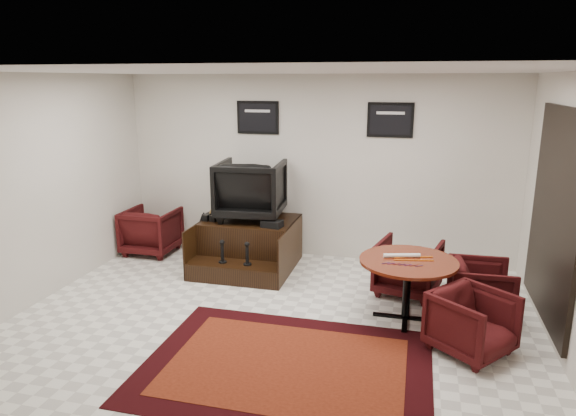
# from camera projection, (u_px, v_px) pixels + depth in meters

# --- Properties ---
(ground) EXTENTS (6.00, 6.00, 0.00)m
(ground) POSITION_uv_depth(u_px,v_px,m) (270.00, 325.00, 5.84)
(ground) COLOR white
(ground) RESTS_ON ground
(room_shell) EXTENTS (6.02, 5.02, 2.81)m
(room_shell) POSITION_uv_depth(u_px,v_px,m) (309.00, 170.00, 5.42)
(room_shell) COLOR silver
(room_shell) RESTS_ON ground
(area_rug) EXTENTS (2.77, 2.07, 0.01)m
(area_rug) POSITION_uv_depth(u_px,v_px,m) (286.00, 366.00, 5.00)
(area_rug) COLOR black
(area_rug) RESTS_ON ground
(shine_podium) EXTENTS (1.36, 1.40, 0.70)m
(shine_podium) POSITION_uv_depth(u_px,v_px,m) (249.00, 245.00, 7.62)
(shine_podium) COLOR black
(shine_podium) RESTS_ON ground
(shine_chair) EXTENTS (1.00, 0.95, 0.96)m
(shine_chair) POSITION_uv_depth(u_px,v_px,m) (251.00, 187.00, 7.55)
(shine_chair) COLOR black
(shine_chair) RESTS_ON shine_podium
(shoes_pair) EXTENTS (0.24, 0.27, 0.09)m
(shoes_pair) POSITION_uv_depth(u_px,v_px,m) (212.00, 217.00, 7.57)
(shoes_pair) COLOR black
(shoes_pair) RESTS_ON shine_podium
(polish_kit) EXTENTS (0.31, 0.23, 0.10)m
(polish_kit) POSITION_uv_depth(u_px,v_px,m) (272.00, 224.00, 7.19)
(polish_kit) COLOR black
(polish_kit) RESTS_ON shine_podium
(umbrella_black) EXTENTS (0.31, 0.11, 0.82)m
(umbrella_black) POSITION_uv_depth(u_px,v_px,m) (196.00, 238.00, 7.67)
(umbrella_black) COLOR black
(umbrella_black) RESTS_ON ground
(umbrella_hooked) EXTENTS (0.30, 0.11, 0.81)m
(umbrella_hooked) POSITION_uv_depth(u_px,v_px,m) (197.00, 236.00, 7.78)
(umbrella_hooked) COLOR black
(umbrella_hooked) RESTS_ON ground
(armchair_side) EXTENTS (0.78, 0.73, 0.80)m
(armchair_side) POSITION_uv_depth(u_px,v_px,m) (151.00, 229.00, 8.20)
(armchair_side) COLOR black
(armchair_side) RESTS_ON ground
(meeting_table) EXTENTS (1.11, 1.11, 0.73)m
(meeting_table) POSITION_uv_depth(u_px,v_px,m) (408.00, 267.00, 5.84)
(meeting_table) COLOR #4F190B
(meeting_table) RESTS_ON ground
(table_chair_back) EXTENTS (0.90, 0.86, 0.78)m
(table_chair_back) POSITION_uv_depth(u_px,v_px,m) (408.00, 265.00, 6.63)
(table_chair_back) COLOR black
(table_chair_back) RESTS_ON ground
(table_chair_window) EXTENTS (0.67, 0.72, 0.72)m
(table_chair_window) POSITION_uv_depth(u_px,v_px,m) (481.00, 286.00, 6.02)
(table_chair_window) COLOR black
(table_chair_window) RESTS_ON ground
(table_chair_corner) EXTENTS (0.95, 0.95, 0.72)m
(table_chair_corner) POSITION_uv_depth(u_px,v_px,m) (472.00, 320.00, 5.17)
(table_chair_corner) COLOR black
(table_chair_corner) RESTS_ON ground
(paper_roll) EXTENTS (0.42, 0.16, 0.05)m
(paper_roll) POSITION_uv_depth(u_px,v_px,m) (402.00, 256.00, 5.89)
(paper_roll) COLOR white
(paper_roll) RESTS_ON meeting_table
(table_clutter) EXTENTS (0.56, 0.38, 0.01)m
(table_clutter) POSITION_uv_depth(u_px,v_px,m) (411.00, 260.00, 5.80)
(table_clutter) COLOR orange
(table_clutter) RESTS_ON meeting_table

